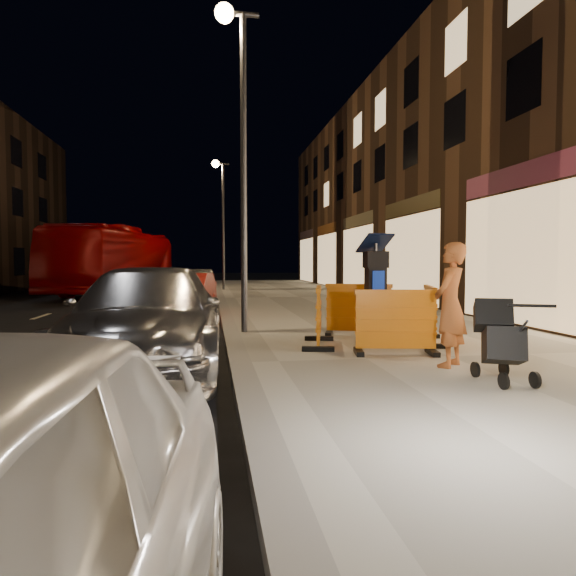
{
  "coord_description": "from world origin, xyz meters",
  "views": [
    {
      "loc": [
        -0.4,
        -6.89,
        1.52
      ],
      "look_at": [
        0.8,
        1.0,
        1.1
      ],
      "focal_mm": 32.0,
      "sensor_mm": 36.0,
      "label": 1
    }
  ],
  "objects": [
    {
      "name": "car_red",
      "position": [
        -1.12,
        6.2,
        0.0
      ],
      "size": [
        1.82,
        4.06,
        1.29
      ],
      "primitive_type": "imported",
      "rotation": [
        0.0,
        0.0,
        -0.12
      ],
      "color": "maroon",
      "rests_on": "ground"
    },
    {
      "name": "bus_doubledecker",
      "position": [
        -4.66,
        17.69,
        0.0
      ],
      "size": [
        4.25,
        11.18,
        3.04
      ],
      "primitive_type": "imported",
      "rotation": [
        0.0,
        0.0,
        -0.16
      ],
      "color": "#9B0304",
      "rests_on": "ground"
    },
    {
      "name": "barrier_kerbside",
      "position": [
        1.33,
        1.2,
        0.63
      ],
      "size": [
        0.76,
        1.3,
        0.95
      ],
      "primitive_type": "cube",
      "rotation": [
        0.0,
        0.0,
        1.35
      ],
      "color": "orange",
      "rests_on": "sidewalk"
    },
    {
      "name": "stroller",
      "position": [
        2.87,
        -1.58,
        0.61
      ],
      "size": [
        0.73,
        0.86,
        0.91
      ],
      "primitive_type": "cube",
      "rotation": [
        0.0,
        0.0,
        -0.42
      ],
      "color": "black",
      "rests_on": "sidewalk"
    },
    {
      "name": "barrier_front",
      "position": [
        2.28,
        0.25,
        0.63
      ],
      "size": [
        1.29,
        0.7,
        0.95
      ],
      "primitive_type": "cube",
      "rotation": [
        0.0,
        0.0,
        -0.17
      ],
      "color": "orange",
      "rests_on": "sidewalk"
    },
    {
      "name": "kerb",
      "position": [
        0.0,
        0.0,
        0.07
      ],
      "size": [
        0.3,
        60.0,
        0.15
      ],
      "primitive_type": "cube",
      "color": "slate",
      "rests_on": "ground"
    },
    {
      "name": "street_lamp_far",
      "position": [
        0.25,
        18.0,
        3.15
      ],
      "size": [
        0.12,
        0.12,
        6.0
      ],
      "primitive_type": "cylinder",
      "color": "#3F3F44",
      "rests_on": "sidewalk"
    },
    {
      "name": "parking_kiosk",
      "position": [
        2.28,
        1.2,
        1.0
      ],
      "size": [
        0.66,
        0.66,
        1.71
      ],
      "primitive_type": "cube",
      "rotation": [
        0.0,
        0.0,
        -0.26
      ],
      "color": "black",
      "rests_on": "sidewalk"
    },
    {
      "name": "ground_plane",
      "position": [
        0.0,
        0.0,
        0.0
      ],
      "size": [
        120.0,
        120.0,
        0.0
      ],
      "primitive_type": "plane",
      "color": "black",
      "rests_on": "ground"
    },
    {
      "name": "barrier_back",
      "position": [
        2.28,
        2.15,
        0.63
      ],
      "size": [
        1.32,
        0.85,
        0.95
      ],
      "primitive_type": "cube",
      "rotation": [
        0.0,
        0.0,
        -0.31
      ],
      "color": "orange",
      "rests_on": "sidewalk"
    },
    {
      "name": "street_lamp_mid",
      "position": [
        0.25,
        3.0,
        3.15
      ],
      "size": [
        0.12,
        0.12,
        6.0
      ],
      "primitive_type": "cylinder",
      "color": "#3F3F44",
      "rests_on": "sidewalk"
    },
    {
      "name": "man",
      "position": [
        2.67,
        -0.68,
        0.96
      ],
      "size": [
        0.69,
        0.69,
        1.61
      ],
      "primitive_type": "imported",
      "rotation": [
        0.0,
        0.0,
        -2.34
      ],
      "color": "#AD5727",
      "rests_on": "sidewalk"
    },
    {
      "name": "sidewalk",
      "position": [
        3.0,
        0.0,
        0.07
      ],
      "size": [
        6.0,
        60.0,
        0.15
      ],
      "primitive_type": "cube",
      "color": "gray",
      "rests_on": "ground"
    },
    {
      "name": "car_silver",
      "position": [
        -1.26,
        0.49,
        0.0
      ],
      "size": [
        2.11,
        4.96,
        1.43
      ],
      "primitive_type": "imported",
      "rotation": [
        0.0,
        0.0,
        -0.02
      ],
      "color": "#9F9FA3",
      "rests_on": "ground"
    },
    {
      "name": "barrier_bldgside",
      "position": [
        3.23,
        1.2,
        0.63
      ],
      "size": [
        0.84,
        1.32,
        0.95
      ],
      "primitive_type": "cube",
      "rotation": [
        0.0,
        0.0,
        1.28
      ],
      "color": "orange",
      "rests_on": "sidewalk"
    }
  ]
}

